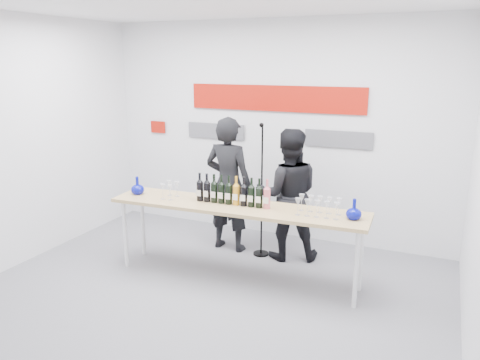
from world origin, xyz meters
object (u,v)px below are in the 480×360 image
at_px(presenter_right, 288,195).
at_px(tasting_table, 236,211).
at_px(presenter_left, 228,184).
at_px(mic_stand, 261,216).

bearing_deg(presenter_right, tasting_table, 45.28).
distance_m(tasting_table, presenter_left, 0.90).
bearing_deg(presenter_left, mic_stand, 178.85).
height_order(presenter_right, mic_stand, mic_stand).
relative_size(tasting_table, presenter_right, 1.78).
relative_size(presenter_right, mic_stand, 0.96).
distance_m(tasting_table, presenter_right, 0.87).
xyz_separation_m(tasting_table, presenter_left, (-0.46, 0.77, 0.07)).
height_order(tasting_table, presenter_right, presenter_right).
bearing_deg(mic_stand, presenter_left, -163.14).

